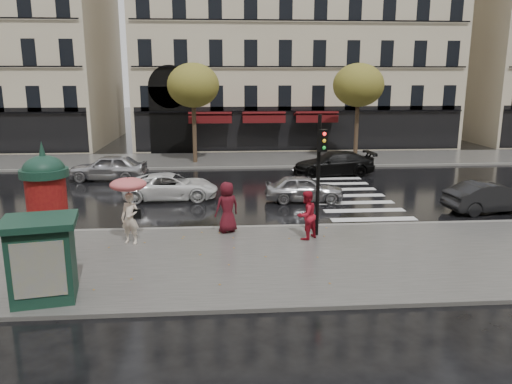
{
  "coord_description": "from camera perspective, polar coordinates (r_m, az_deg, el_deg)",
  "views": [
    {
      "loc": [
        -0.37,
        -15.49,
        5.84
      ],
      "look_at": [
        0.89,
        1.5,
        1.84
      ],
      "focal_mm": 35.0,
      "sensor_mm": 36.0,
      "label": 1
    }
  ],
  "objects": [
    {
      "name": "car_far_silver",
      "position": [
        29.56,
        -16.52,
        2.71
      ],
      "size": [
        4.45,
        2.07,
        1.47
      ],
      "primitive_type": "imported",
      "rotation": [
        0.0,
        0.0,
        -1.65
      ],
      "color": "#A9A9AE",
      "rests_on": "ground"
    },
    {
      "name": "near_kerb",
      "position": [
        19.38,
        -2.97,
        -4.15
      ],
      "size": [
        90.0,
        0.25,
        0.14
      ],
      "primitive_type": "cube",
      "color": "slate",
      "rests_on": "ground"
    },
    {
      "name": "morris_column",
      "position": [
        16.52,
        -22.74,
        -1.47
      ],
      "size": [
        1.42,
        1.42,
        3.82
      ],
      "color": "#133326",
      "rests_on": "near_sidewalk"
    },
    {
      "name": "far_kerb",
      "position": [
        32.02,
        -3.52,
        2.8
      ],
      "size": [
        90.0,
        0.25,
        0.14
      ],
      "primitive_type": "cube",
      "color": "slate",
      "rests_on": "ground"
    },
    {
      "name": "traffic_light",
      "position": [
        17.84,
        7.3,
        3.21
      ],
      "size": [
        0.32,
        0.43,
        4.39
      ],
      "color": "black",
      "rests_on": "near_sidewalk"
    },
    {
      "name": "car_black",
      "position": [
        30.19,
        8.85,
        3.25
      ],
      "size": [
        4.98,
        2.33,
        1.41
      ],
      "primitive_type": "imported",
      "rotation": [
        0.0,
        0.0,
        -1.49
      ],
      "color": "black",
      "rests_on": "ground"
    },
    {
      "name": "far_sidewalk",
      "position": [
        34.98,
        -3.6,
        3.67
      ],
      "size": [
        90.0,
        6.0,
        0.12
      ],
      "primitive_type": "cube",
      "color": "#474744",
      "rests_on": "ground"
    },
    {
      "name": "zebra_crossing",
      "position": [
        26.54,
        9.75,
        0.31
      ],
      "size": [
        3.6,
        11.75,
        0.01
      ],
      "primitive_type": "cube",
      "color": "silver",
      "rests_on": "ground"
    },
    {
      "name": "car_silver",
      "position": [
        23.68,
        5.5,
        0.43
      ],
      "size": [
        3.78,
        1.69,
        1.26
      ],
      "primitive_type": "imported",
      "rotation": [
        0.0,
        0.0,
        1.52
      ],
      "color": "#9F9FA4",
      "rests_on": "ground"
    },
    {
      "name": "car_darkgrey",
      "position": [
        24.02,
        25.31,
        -0.53
      ],
      "size": [
        4.18,
        1.89,
        1.33
      ],
      "primitive_type": "imported",
      "rotation": [
        0.0,
        0.0,
        1.69
      ],
      "color": "black",
      "rests_on": "ground"
    },
    {
      "name": "car_white",
      "position": [
        24.31,
        -9.72,
        0.63
      ],
      "size": [
        4.55,
        2.16,
        1.26
      ],
      "primitive_type": "imported",
      "rotation": [
        0.0,
        0.0,
        1.59
      ],
      "color": "white",
      "rests_on": "ground"
    },
    {
      "name": "near_sidewalk",
      "position": [
        16.07,
        -2.67,
        -7.9
      ],
      "size": [
        90.0,
        7.0,
        0.12
      ],
      "primitive_type": "cube",
      "color": "#474744",
      "rests_on": "ground"
    },
    {
      "name": "ground",
      "position": [
        16.56,
        -2.72,
        -7.47
      ],
      "size": [
        160.0,
        160.0,
        0.0
      ],
      "primitive_type": "plane",
      "color": "black",
      "rests_on": "ground"
    },
    {
      "name": "bldg_far_corner",
      "position": [
        46.26,
        3.93,
        19.97
      ],
      "size": [
        26.0,
        14.0,
        22.9
      ],
      "color": "#B7A88C",
      "rests_on": "ground"
    },
    {
      "name": "woman_umbrella",
      "position": [
        17.63,
        -14.3,
        -0.8
      ],
      "size": [
        1.25,
        1.25,
        2.4
      ],
      "color": "#F0DEC5",
      "rests_on": "near_sidewalk"
    },
    {
      "name": "newsstand",
      "position": [
        14.08,
        -23.23,
        -6.97
      ],
      "size": [
        2.07,
        1.84,
        2.19
      ],
      "color": "#133326",
      "rests_on": "near_sidewalk"
    },
    {
      "name": "tree_far_left",
      "position": [
        33.54,
        -7.19,
        11.96
      ],
      "size": [
        3.4,
        3.4,
        6.64
      ],
      "color": "#38281C",
      "rests_on": "ground"
    },
    {
      "name": "man_burgundy",
      "position": [
        18.52,
        -3.32,
        -1.74
      ],
      "size": [
        1.11,
        0.96,
        1.91
      ],
      "primitive_type": "imported",
      "rotation": [
        0.0,
        0.0,
        3.6
      ],
      "color": "#4A0E17",
      "rests_on": "near_sidewalk"
    },
    {
      "name": "woman_red",
      "position": [
        17.81,
        5.77,
        -2.65
      ],
      "size": [
        1.08,
        1.06,
        1.76
      ],
      "primitive_type": "imported",
      "rotation": [
        0.0,
        0.0,
        3.83
      ],
      "color": "#AC1526",
      "rests_on": "near_sidewalk"
    },
    {
      "name": "tree_far_right",
      "position": [
        34.79,
        11.63,
        11.84
      ],
      "size": [
        3.4,
        3.4,
        6.64
      ],
      "color": "#38281C",
      "rests_on": "ground"
    }
  ]
}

